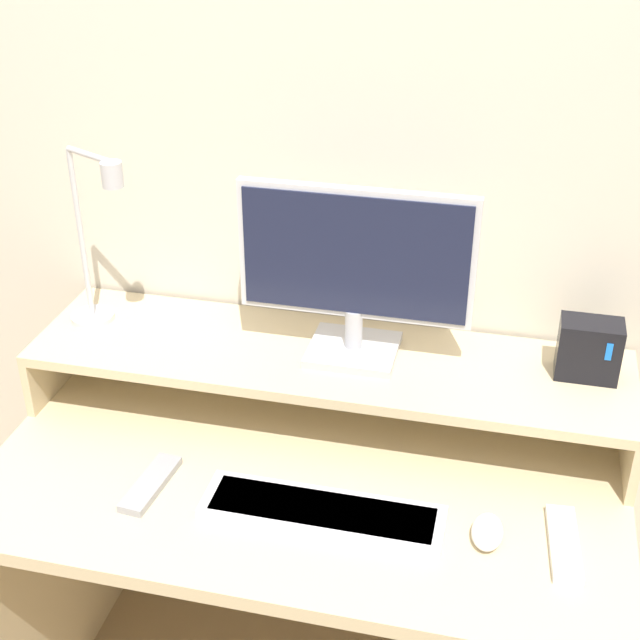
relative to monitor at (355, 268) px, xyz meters
The scene contains 10 objects.
wall_back 0.25m from the monitor, 105.68° to the left, with size 6.00×0.05×2.50m.
desk 0.60m from the monitor, 103.92° to the right, with size 1.24×0.70×0.74m.
monitor_shelf 0.22m from the monitor, 163.16° to the right, with size 1.24×0.32×0.15m.
monitor is the anchor object (origin of this frame).
desk_lamp 0.55m from the monitor, behind, with size 0.19×0.12×0.40m.
router_dock 0.49m from the monitor, ahead, with size 0.12×0.08×0.12m.
keyboard 0.47m from the monitor, 87.82° to the right, with size 0.45×0.12×0.02m.
mouse 0.56m from the monitor, 46.25° to the right, with size 0.06×0.10×0.03m.
remote_control 0.57m from the monitor, 134.31° to the right, with size 0.07×0.17×0.02m.
remote_secondary 0.64m from the monitor, 35.41° to the right, with size 0.07×0.19×0.02m.
Camera 1 is at (0.35, -0.99, 1.85)m, focal length 50.00 mm.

